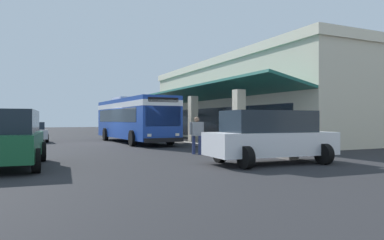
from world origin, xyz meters
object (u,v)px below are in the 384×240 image
at_px(transit_bus, 133,117).
at_px(pedestrian, 197,133).
at_px(parked_suv_green, 9,138).
at_px(potted_palm, 160,130).
at_px(parked_suv_white, 270,136).
at_px(parked_sedan_silver, 32,132).

distance_m(transit_bus, pedestrian, 10.07).
relative_size(parked_suv_green, potted_palm, 2.23).
height_order(transit_bus, pedestrian, transit_bus).
distance_m(transit_bus, parked_suv_green, 13.81).
xyz_separation_m(parked_suv_white, potted_palm, (-20.69, 3.17, -0.31)).
distance_m(transit_bus, parked_sedan_silver, 7.74).
bearing_deg(parked_suv_white, parked_sedan_silver, -156.33).
distance_m(parked_sedan_silver, parked_suv_green, 15.23).
xyz_separation_m(transit_bus, parked_suv_white, (14.38, 1.21, -0.84)).
relative_size(transit_bus, parked_suv_white, 2.31).
height_order(parked_suv_white, parked_suv_green, same).
relative_size(transit_bus, pedestrian, 6.39).
relative_size(transit_bus, potted_palm, 5.08).
xyz_separation_m(parked_suv_green, pedestrian, (-1.49, 7.85, -0.01)).
relative_size(parked_suv_green, pedestrian, 2.80).
height_order(transit_bus, parked_suv_white, transit_bus).
bearing_deg(pedestrian, parked_suv_white, 12.01).
xyz_separation_m(parked_sedan_silver, parked_suv_green, (15.20, -0.86, 0.27)).
distance_m(transit_bus, potted_palm, 7.77).
distance_m(pedestrian, potted_palm, 16.85).
relative_size(parked_suv_white, potted_palm, 2.20).
relative_size(pedestrian, potted_palm, 0.80).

